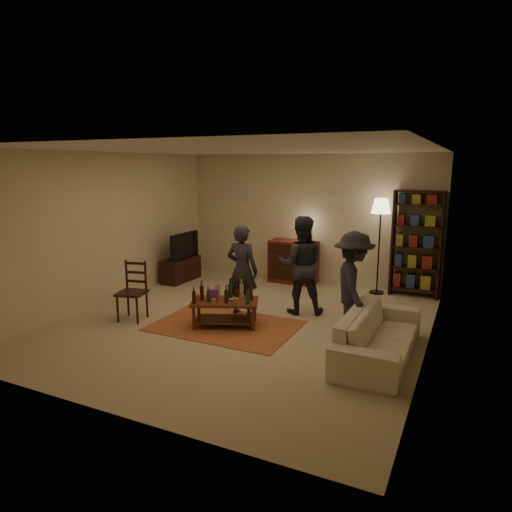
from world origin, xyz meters
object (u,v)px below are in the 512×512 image
Objects in this scene: person_left at (242,270)px; floor_lamp at (381,213)px; sofa at (379,335)px; tv_stand at (181,263)px; person_by_sofa at (353,285)px; coffee_table at (224,303)px; dining_chair at (133,288)px; dresser at (294,261)px; person_right at (301,265)px; bookshelf at (416,243)px.

floor_lamp is at bearing -126.13° from person_left.
floor_lamp is 0.89× the size of sofa.
tv_stand is 4.47m from person_by_sofa.
floor_lamp reaches higher than coffee_table.
person_left is at bearing 91.12° from coffee_table.
dining_chair is at bearing -135.28° from floor_lamp.
person_right is at bearing -65.67° from dresser.
person_by_sofa reaches higher than dining_chair.
dresser is 0.89× the size of person_left.
bookshelf is at bearing -133.54° from person_left.
bookshelf is at bearing -0.82° from sofa.
sofa is 0.90m from person_by_sofa.
person_left is (-1.78, -2.30, -0.82)m from floor_lamp.
person_right reaches higher than person_by_sofa.
coffee_table is 0.76× the size of person_left.
person_right is at bearing 19.64° from dining_chair.
floor_lamp reaches higher than sofa.
person_right is (-0.94, -1.77, -0.75)m from floor_lamp.
dresser is 2.50m from bookshelf.
sofa is (2.39, -0.13, -0.08)m from coffee_table.
dining_chair is 5.22m from bookshelf.
person_right is (0.84, 0.52, 0.06)m from person_left.
bookshelf is 2.50m from person_right.
coffee_table is 0.74× the size of person_by_sofa.
dining_chair is at bearing 9.86° from person_right.
dresser reaches higher than coffee_table.
floor_lamp is at bearing -19.91° from person_by_sofa.
tv_stand is 2.70m from person_left.
bookshelf reaches higher than coffee_table.
dining_chair is (-1.51, -0.33, 0.13)m from coffee_table.
coffee_table is 1.55m from dining_chair.
person_by_sofa is at bearing -21.41° from tv_stand.
dining_chair is 0.59× the size of person_right.
person_by_sofa reaches higher than coffee_table.
dresser is at bearing -88.06° from person_right.
bookshelf reaches higher than person_left.
dresser reaches higher than dining_chair.
dresser is at bearing 22.07° from tv_stand.
floor_lamp reaches higher than tv_stand.
floor_lamp reaches higher than person_right.
tv_stand reaches higher than dining_chair.
tv_stand is 5.14m from sofa.
sofa is (0.62, -3.05, -1.28)m from floor_lamp.
person_left is (1.50, 0.95, 0.25)m from dining_chair.
person_left reaches higher than dining_chair.
coffee_table is at bearing -128.56° from bookshelf.
dresser is 0.67× the size of bookshelf.
sofa is (2.39, -3.11, -0.17)m from dresser.
sofa is at bearing -9.71° from dining_chair.
dining_chair is 1.79m from person_left.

